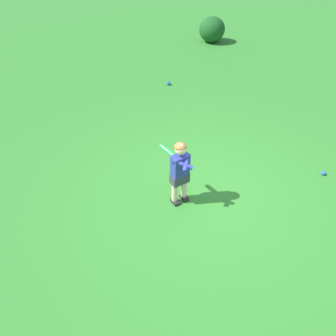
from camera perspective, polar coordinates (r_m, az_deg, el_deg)
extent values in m
plane|color=#2D7528|center=(4.90, 7.92, -4.90)|extent=(40.00, 40.00, 0.00)
cube|color=#232328|center=(4.77, 3.09, -5.61)|extent=(0.10, 0.16, 0.05)
cylinder|color=beige|center=(4.65, 3.04, -3.87)|extent=(0.09, 0.09, 0.34)
cube|color=#232328|center=(4.70, 1.35, -6.38)|extent=(0.10, 0.16, 0.05)
cylinder|color=beige|center=(4.58, 1.25, -4.63)|extent=(0.09, 0.09, 0.34)
cube|color=#383842|center=(4.44, 2.23, -1.94)|extent=(0.28, 0.17, 0.16)
cube|color=#2D3893|center=(4.28, 2.31, 0.56)|extent=(0.26, 0.17, 0.34)
sphere|color=beige|center=(4.10, 2.42, 3.63)|extent=(0.17, 0.17, 0.17)
ellipsoid|color=olive|center=(4.09, 2.35, 4.04)|extent=(0.19, 0.19, 0.11)
sphere|color=green|center=(4.13, 3.40, 0.46)|extent=(0.04, 0.04, 0.04)
cylinder|color=black|center=(4.17, 2.51, 1.18)|extent=(0.05, 0.14, 0.05)
cylinder|color=green|center=(4.29, 0.26, 2.98)|extent=(0.12, 0.35, 0.11)
sphere|color=green|center=(4.37, -1.26, 4.19)|extent=(0.07, 0.07, 0.07)
cylinder|color=#2D3893|center=(4.16, 3.53, 1.02)|extent=(0.27, 0.25, 0.14)
cylinder|color=#2D3893|center=(4.13, 2.74, 0.71)|extent=(0.25, 0.28, 0.14)
sphere|color=blue|center=(8.24, 0.10, 15.80)|extent=(0.10, 0.10, 0.10)
sphere|color=blue|center=(5.82, 27.39, -0.86)|extent=(0.08, 0.08, 0.08)
ellipsoid|color=#194C1E|center=(11.58, 8.35, 24.56)|extent=(0.89, 0.88, 0.83)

